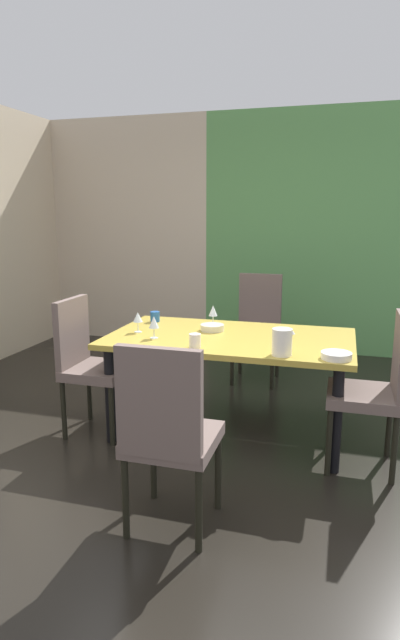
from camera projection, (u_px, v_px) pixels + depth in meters
ground_plane at (158, 460)px, 3.34m from camera, size 5.23×6.14×0.02m
back_panel_interior at (126, 232)px, 6.31m from camera, size 2.13×0.10×2.75m
garden_window_panel at (340, 234)px, 5.60m from camera, size 3.10×0.10×2.75m
dining_table at (230, 346)px, 3.63m from camera, size 1.75×1.01×0.74m
chair_left_near at (88, 359)px, 3.67m from camera, size 0.45×0.44×1.00m
chair_head_near at (168, 429)px, 2.46m from camera, size 0.44×0.44×1.01m
chair_right_near at (378, 384)px, 3.12m from camera, size 0.44×0.44×1.01m
chair_head_far at (258, 322)px, 4.85m from camera, size 0.44×0.45×1.03m
wine_glass_west at (154, 323)px, 3.52m from camera, size 0.07×0.07×0.16m
wine_glass_left at (213, 311)px, 3.93m from camera, size 0.07×0.07×0.16m
wine_glass_center at (138, 318)px, 3.71m from camera, size 0.07×0.07×0.15m
serving_bowl_near_window at (336, 356)px, 3.04m from camera, size 0.19×0.19×0.04m
serving_bowl_rear at (212, 328)px, 3.77m from camera, size 0.18×0.18×0.05m
cup_south at (195, 341)px, 3.28m from camera, size 0.08×0.08×0.09m
cup_near_shelf at (155, 317)px, 4.08m from camera, size 0.08×0.08×0.08m
pitcher_corner at (282, 342)px, 3.10m from camera, size 0.14×0.13×0.17m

